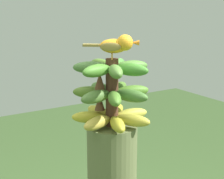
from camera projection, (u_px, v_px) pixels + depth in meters
name	position (u px, v px, depth m)	size (l,w,h in m)	color
banana_bunch	(112.00, 93.00, 1.19)	(0.28, 0.28, 0.24)	#4C2D1E
perched_bird	(117.00, 45.00, 1.14)	(0.16, 0.13, 0.08)	#C68933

